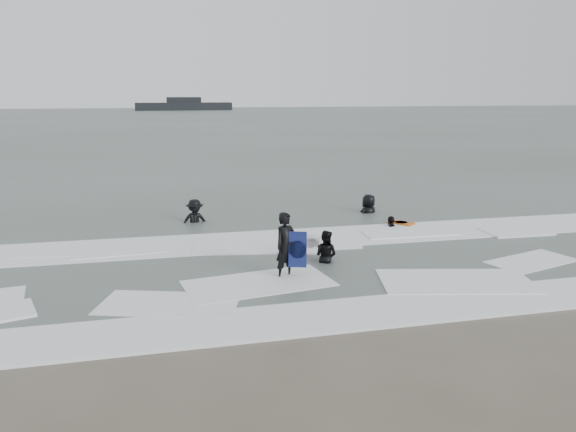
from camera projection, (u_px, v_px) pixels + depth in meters
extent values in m
plane|color=brown|center=(335.00, 306.00, 13.24)|extent=(320.00, 320.00, 0.00)
plane|color=#47544C|center=(184.00, 122.00, 89.38)|extent=(320.00, 320.00, 0.00)
imported|color=black|center=(286.00, 278.00, 15.21)|extent=(0.81, 0.71, 1.85)
imported|color=black|center=(325.00, 263.00, 16.59)|extent=(0.95, 0.93, 1.54)
imported|color=black|center=(195.00, 224.00, 21.43)|extent=(1.26, 0.84, 1.81)
imported|color=black|center=(391.00, 228.00, 20.82)|extent=(0.90, 0.98, 1.61)
imported|color=black|center=(368.00, 214.00, 23.22)|extent=(1.13, 0.97, 1.97)
cube|color=white|center=(343.00, 315.00, 12.66)|extent=(30.03, 2.32, 0.07)
cube|color=white|center=(281.00, 240.00, 18.94)|extent=(30.00, 2.60, 0.09)
cube|color=black|center=(184.00, 106.00, 145.53)|extent=(24.57, 4.39, 1.93)
cube|color=black|center=(184.00, 100.00, 145.17)|extent=(8.78, 2.63, 1.40)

